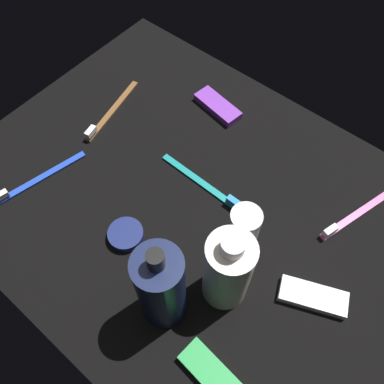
% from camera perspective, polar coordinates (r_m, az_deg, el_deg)
% --- Properties ---
extents(ground_plane, '(0.84, 0.64, 0.01)m').
position_cam_1_polar(ground_plane, '(0.73, 0.00, -1.45)').
color(ground_plane, black).
extents(lotion_bottle, '(0.07, 0.07, 0.21)m').
position_cam_1_polar(lotion_bottle, '(0.57, -4.32, -13.28)').
color(lotion_bottle, '#151E43').
rests_on(lotion_bottle, ground_plane).
extents(bodywash_bottle, '(0.07, 0.07, 0.18)m').
position_cam_1_polar(bodywash_bottle, '(0.59, 5.01, -10.91)').
color(bodywash_bottle, silver).
rests_on(bodywash_bottle, ground_plane).
extents(deodorant_stick, '(0.05, 0.05, 0.10)m').
position_cam_1_polar(deodorant_stick, '(0.65, 7.19, -5.40)').
color(deodorant_stick, silver).
rests_on(deodorant_stick, ground_plane).
extents(toothbrush_teal, '(0.18, 0.02, 0.02)m').
position_cam_1_polar(toothbrush_teal, '(0.74, 1.88, 1.08)').
color(toothbrush_teal, teal).
rests_on(toothbrush_teal, ground_plane).
extents(toothbrush_pink, '(0.06, 0.18, 0.02)m').
position_cam_1_polar(toothbrush_pink, '(0.76, 22.02, -2.94)').
color(toothbrush_pink, '#E55999').
rests_on(toothbrush_pink, ground_plane).
extents(toothbrush_blue, '(0.05, 0.18, 0.02)m').
position_cam_1_polar(toothbrush_blue, '(0.80, -21.12, 1.61)').
color(toothbrush_blue, blue).
rests_on(toothbrush_blue, ground_plane).
extents(toothbrush_brown, '(0.05, 0.18, 0.02)m').
position_cam_1_polar(toothbrush_brown, '(0.86, -11.51, 10.84)').
color(toothbrush_brown, brown).
rests_on(toothbrush_brown, ground_plane).
extents(snack_bar_purple, '(0.11, 0.06, 0.01)m').
position_cam_1_polar(snack_bar_purple, '(0.85, 3.62, 11.94)').
color(snack_bar_purple, purple).
rests_on(snack_bar_purple, ground_plane).
extents(snack_bar_green, '(0.11, 0.05, 0.01)m').
position_cam_1_polar(snack_bar_green, '(0.63, 2.93, -24.27)').
color(snack_bar_green, green).
rests_on(snack_bar_green, ground_plane).
extents(snack_bar_white, '(0.11, 0.08, 0.01)m').
position_cam_1_polar(snack_bar_white, '(0.68, 16.62, -13.90)').
color(snack_bar_white, white).
rests_on(snack_bar_white, ground_plane).
extents(cream_tin_left, '(0.06, 0.06, 0.02)m').
position_cam_1_polar(cream_tin_left, '(0.70, -9.27, -5.92)').
color(cream_tin_left, navy).
rests_on(cream_tin_left, ground_plane).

